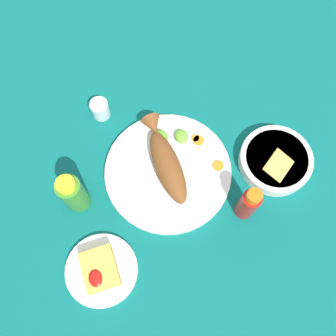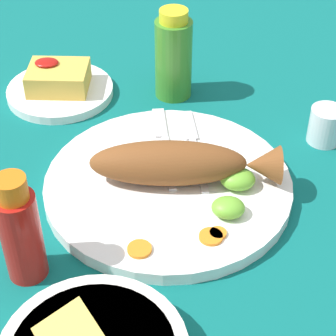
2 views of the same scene
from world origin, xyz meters
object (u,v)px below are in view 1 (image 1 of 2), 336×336
(fork_far, at_px, (135,168))
(fork_near, at_px, (138,184))
(hot_sauce_bottle_green, at_px, (73,193))
(guacamole_bowl, at_px, (276,160))
(fried_fish, at_px, (166,161))
(hot_sauce_bottle_red, at_px, (248,204))
(side_plate_fries, at_px, (102,270))
(salt_cup, at_px, (100,110))
(main_plate, at_px, (168,172))

(fork_far, bearing_deg, fork_near, 75.04)
(hot_sauce_bottle_green, bearing_deg, guacamole_bowl, 82.77)
(fried_fish, bearing_deg, fork_near, -73.31)
(hot_sauce_bottle_red, relative_size, side_plate_fries, 0.82)
(salt_cup, height_order, guacamole_bowl, salt_cup)
(hot_sauce_bottle_red, height_order, side_plate_fries, hot_sauce_bottle_red)
(fork_far, bearing_deg, fried_fish, 159.31)
(hot_sauce_bottle_green, xyz_separation_m, salt_cup, (-0.22, 0.12, -0.05))
(hot_sauce_bottle_green, distance_m, salt_cup, 0.26)
(fork_near, bearing_deg, fried_fish, -168.82)
(fork_far, bearing_deg, salt_cup, -86.78)
(fork_far, relative_size, salt_cup, 3.42)
(main_plate, height_order, side_plate_fries, main_plate)
(hot_sauce_bottle_red, distance_m, salt_cup, 0.47)
(fork_near, xyz_separation_m, side_plate_fries, (0.17, -0.14, -0.01))
(fork_near, relative_size, hot_sauce_bottle_red, 1.32)
(hot_sauce_bottle_green, bearing_deg, salt_cup, 151.79)
(side_plate_fries, bearing_deg, fried_fish, 131.41)
(fork_far, height_order, side_plate_fries, fork_far)
(fried_fish, xyz_separation_m, fork_far, (-0.02, -0.08, -0.03))
(fork_near, relative_size, salt_cup, 3.42)
(main_plate, distance_m, hot_sauce_bottle_red, 0.22)
(fried_fish, distance_m, hot_sauce_bottle_red, 0.23)
(hot_sauce_bottle_green, distance_m, side_plate_fries, 0.20)
(hot_sauce_bottle_green, bearing_deg, hot_sauce_bottle_red, 67.74)
(main_plate, xyz_separation_m, salt_cup, (-0.22, -0.12, 0.01))
(hot_sauce_bottle_red, height_order, hot_sauce_bottle_green, hot_sauce_bottle_green)
(salt_cup, xyz_separation_m, guacamole_bowl, (0.29, 0.39, -0.00))
(fork_near, relative_size, guacamole_bowl, 0.99)
(fork_far, relative_size, guacamole_bowl, 0.99)
(hot_sauce_bottle_red, bearing_deg, salt_cup, -145.00)
(salt_cup, relative_size, guacamole_bowl, 0.29)
(fork_far, bearing_deg, guacamole_bowl, 155.97)
(fried_fish, distance_m, fork_far, 0.08)
(main_plate, distance_m, guacamole_bowl, 0.28)
(hot_sauce_bottle_green, relative_size, salt_cup, 2.70)
(fork_far, height_order, hot_sauce_bottle_red, hot_sauce_bottle_red)
(fork_far, distance_m, salt_cup, 0.20)
(fried_fish, relative_size, hot_sauce_bottle_green, 1.69)
(hot_sauce_bottle_green, xyz_separation_m, side_plate_fries, (0.19, 0.01, -0.06))
(fried_fish, distance_m, side_plate_fries, 0.31)
(fried_fish, height_order, guacamole_bowl, fried_fish)
(main_plate, distance_m, fork_far, 0.09)
(hot_sauce_bottle_green, height_order, side_plate_fries, hot_sauce_bottle_green)
(hot_sauce_bottle_green, height_order, salt_cup, hot_sauce_bottle_green)
(salt_cup, bearing_deg, main_plate, 27.86)
(fried_fish, bearing_deg, main_plate, -0.00)
(hot_sauce_bottle_red, bearing_deg, main_plate, -136.53)
(fork_near, bearing_deg, hot_sauce_bottle_red, 140.43)
(main_plate, height_order, hot_sauce_bottle_green, hot_sauce_bottle_green)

